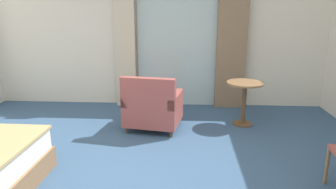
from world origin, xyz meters
The scene contains 7 objects.
ground centered at (0.00, 0.00, -0.05)m, with size 6.91×6.53×0.10m, color #38567A.
wall_back centered at (0.00, 3.01, 1.27)m, with size 6.51×0.12×2.54m, color white.
balcony_glass_door centered at (0.40, 2.93, 1.12)m, with size 1.52×0.02×2.24m, color silver.
curtain_panel_left centered at (-0.58, 2.83, 1.17)m, with size 0.38×0.10×2.35m, color beige.
curtain_panel_right centered at (1.38, 2.83, 1.17)m, with size 0.54×0.10×2.35m, color #897056.
armchair_by_window centered at (0.06, 1.59, 0.35)m, with size 0.90×0.82×0.87m.
round_cafe_table centered at (1.48, 1.89, 0.51)m, with size 0.58×0.58×0.70m.
Camera 1 is at (0.56, -2.82, 1.77)m, focal length 32.59 mm.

